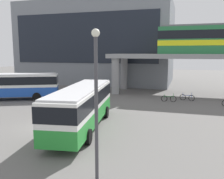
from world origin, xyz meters
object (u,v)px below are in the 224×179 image
object	(u,v)px
station_building	(99,44)
bicycle_blue	(187,98)
bicycle_green	(169,99)
bus_secondary	(12,84)
bus_main	(82,103)

from	to	relation	value
station_building	bicycle_blue	bearing A→B (deg)	-43.21
bicycle_blue	bicycle_green	bearing A→B (deg)	-147.17
bus_secondary	bus_main	bearing A→B (deg)	-32.75
bicycle_blue	bicycle_green	distance (m)	2.50
station_building	bicycle_blue	distance (m)	24.42
bus_main	bicycle_green	bearing A→B (deg)	66.07
bus_secondary	bicycle_blue	world-z (taller)	bus_secondary
bus_main	bicycle_green	xyz separation A→B (m)	(5.61, 12.65, -1.63)
station_building	bus_secondary	bearing A→B (deg)	-99.71
bus_secondary	bicycle_green	world-z (taller)	bus_secondary
station_building	bus_main	distance (m)	31.89
station_building	bus_secondary	distance (m)	22.61
bicycle_blue	bicycle_green	xyz separation A→B (m)	(-2.10, -1.36, 0.00)
bus_main	bus_secondary	world-z (taller)	same
station_building	bus_main	world-z (taller)	station_building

